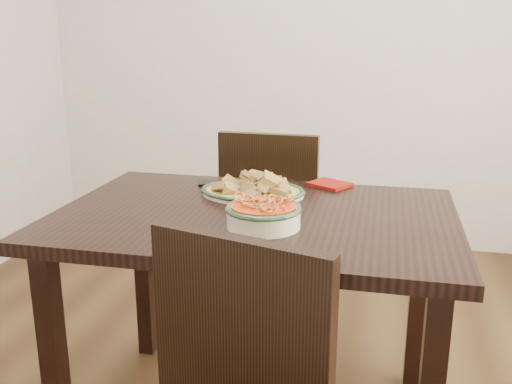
% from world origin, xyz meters
% --- Properties ---
extents(wall_back, '(3.50, 0.10, 2.60)m').
position_xyz_m(wall_back, '(0.00, 1.75, 1.30)').
color(wall_back, beige).
rests_on(wall_back, ground).
extents(dining_table, '(1.23, 0.82, 0.75)m').
position_xyz_m(dining_table, '(-0.01, -0.08, 0.65)').
color(dining_table, black).
rests_on(dining_table, ground).
extents(chair_far, '(0.43, 0.43, 0.89)m').
position_xyz_m(chair_far, '(-0.09, 0.64, 0.50)').
color(chair_far, black).
rests_on(chair_far, ground).
extents(fish_plate, '(0.35, 0.27, 0.11)m').
position_xyz_m(fish_plate, '(-0.06, 0.11, 0.79)').
color(fish_plate, beige).
rests_on(fish_plate, dining_table).
extents(noodle_bowl, '(0.22, 0.22, 0.08)m').
position_xyz_m(noodle_bowl, '(0.04, -0.21, 0.79)').
color(noodle_bowl, beige).
rests_on(noodle_bowl, dining_table).
extents(smartphone, '(0.16, 0.11, 0.01)m').
position_xyz_m(smartphone, '(-0.22, 0.22, 0.76)').
color(smartphone, black).
rests_on(smartphone, dining_table).
extents(napkin, '(0.17, 0.16, 0.01)m').
position_xyz_m(napkin, '(0.18, 0.29, 0.76)').
color(napkin, maroon).
rests_on(napkin, dining_table).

